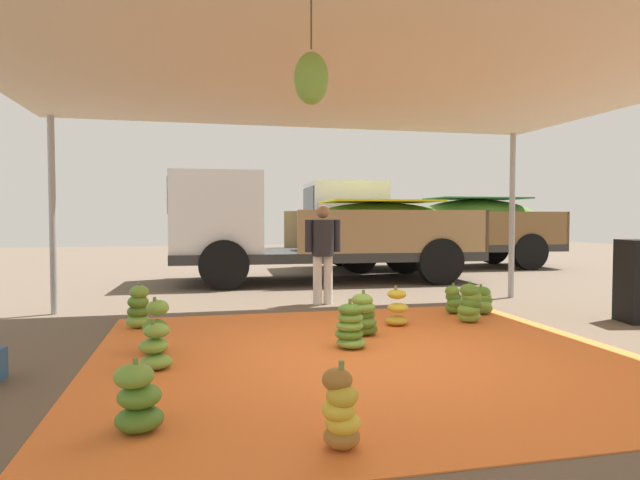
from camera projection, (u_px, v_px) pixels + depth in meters
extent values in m
plane|color=brown|center=(308.00, 308.00, 8.62)|extent=(40.00, 40.00, 0.00)
cube|color=orange|center=(365.00, 354.00, 5.69)|extent=(5.59, 5.25, 0.01)
cylinder|color=#9EA0A5|center=(53.00, 216.00, 8.00)|extent=(0.10, 0.10, 2.94)
cylinder|color=#9EA0A5|center=(512.00, 216.00, 9.69)|extent=(0.10, 0.10, 2.94)
cube|color=beige|center=(366.00, 69.00, 5.57)|extent=(8.00, 7.00, 0.06)
cylinder|color=#4C422D|center=(311.00, 24.00, 3.72)|extent=(0.01, 0.01, 0.34)
ellipsoid|color=#75A83D|center=(311.00, 78.00, 3.73)|extent=(0.24, 0.24, 0.36)
ellipsoid|color=#996628|center=(342.00, 437.00, 3.36)|extent=(0.31, 0.31, 0.15)
ellipsoid|color=gold|center=(343.00, 423.00, 3.35)|extent=(0.29, 0.29, 0.15)
ellipsoid|color=gold|center=(339.00, 409.00, 3.33)|extent=(0.27, 0.27, 0.15)
ellipsoid|color=gold|center=(342.00, 396.00, 3.31)|extent=(0.26, 0.26, 0.15)
ellipsoid|color=#996628|center=(337.00, 380.00, 3.33)|extent=(0.20, 0.20, 0.15)
cylinder|color=olive|center=(341.00, 370.00, 3.31)|extent=(0.04, 0.04, 0.12)
ellipsoid|color=#518428|center=(481.00, 308.00, 8.03)|extent=(0.45, 0.45, 0.17)
ellipsoid|color=#6B9E38|center=(481.00, 304.00, 8.01)|extent=(0.36, 0.36, 0.17)
ellipsoid|color=#477523|center=(482.00, 300.00, 8.05)|extent=(0.35, 0.35, 0.17)
ellipsoid|color=#6B9E38|center=(482.00, 296.00, 8.07)|extent=(0.33, 0.33, 0.17)
ellipsoid|color=#518428|center=(481.00, 292.00, 8.04)|extent=(0.28, 0.28, 0.17)
cylinder|color=olive|center=(481.00, 288.00, 8.04)|extent=(0.04, 0.04, 0.12)
ellipsoid|color=#477523|center=(454.00, 308.00, 8.06)|extent=(0.34, 0.34, 0.16)
ellipsoid|color=#518428|center=(455.00, 303.00, 8.02)|extent=(0.29, 0.29, 0.16)
ellipsoid|color=#477523|center=(453.00, 297.00, 8.05)|extent=(0.31, 0.31, 0.16)
ellipsoid|color=#60932D|center=(452.00, 291.00, 8.03)|extent=(0.23, 0.23, 0.16)
cylinder|color=olive|center=(453.00, 287.00, 8.03)|extent=(0.04, 0.04, 0.12)
ellipsoid|color=#6B9E38|center=(154.00, 345.00, 5.72)|extent=(0.38, 0.38, 0.17)
ellipsoid|color=#518428|center=(155.00, 327.00, 5.71)|extent=(0.36, 0.36, 0.17)
ellipsoid|color=#75A83D|center=(158.00, 308.00, 5.75)|extent=(0.31, 0.31, 0.17)
cylinder|color=olive|center=(155.00, 303.00, 5.71)|extent=(0.04, 0.04, 0.12)
ellipsoid|color=#75A83D|center=(138.00, 321.00, 7.02)|extent=(0.34, 0.34, 0.17)
ellipsoid|color=#477523|center=(138.00, 311.00, 7.03)|extent=(0.36, 0.36, 0.17)
ellipsoid|color=#518428|center=(138.00, 302.00, 6.99)|extent=(0.35, 0.35, 0.17)
ellipsoid|color=#6B9E38|center=(139.00, 292.00, 6.98)|extent=(0.29, 0.29, 0.17)
cylinder|color=olive|center=(139.00, 287.00, 7.00)|extent=(0.04, 0.04, 0.12)
ellipsoid|color=#477523|center=(365.00, 329.00, 6.60)|extent=(0.43, 0.43, 0.15)
ellipsoid|color=#518428|center=(364.00, 322.00, 6.54)|extent=(0.42, 0.42, 0.15)
ellipsoid|color=#477523|center=(363.00, 314.00, 6.57)|extent=(0.39, 0.39, 0.15)
ellipsoid|color=#6B9E38|center=(364.00, 308.00, 6.52)|extent=(0.33, 0.33, 0.15)
ellipsoid|color=#75A83D|center=(362.00, 300.00, 6.53)|extent=(0.33, 0.33, 0.15)
cylinder|color=olive|center=(363.00, 295.00, 6.55)|extent=(0.04, 0.04, 0.12)
ellipsoid|color=gold|center=(397.00, 320.00, 7.19)|extent=(0.40, 0.40, 0.13)
ellipsoid|color=gold|center=(398.00, 308.00, 7.16)|extent=(0.32, 0.32, 0.13)
ellipsoid|color=gold|center=(397.00, 294.00, 7.20)|extent=(0.30, 0.30, 0.13)
cylinder|color=olive|center=(396.00, 290.00, 7.18)|extent=(0.04, 0.04, 0.12)
ellipsoid|color=#75A83D|center=(156.00, 362.00, 5.12)|extent=(0.42, 0.42, 0.14)
ellipsoid|color=#75A83D|center=(153.00, 346.00, 5.14)|extent=(0.34, 0.34, 0.14)
ellipsoid|color=#75A83D|center=(156.00, 331.00, 5.15)|extent=(0.32, 0.32, 0.14)
cylinder|color=olive|center=(153.00, 325.00, 5.12)|extent=(0.04, 0.04, 0.12)
ellipsoid|color=#477523|center=(139.00, 419.00, 3.64)|extent=(0.35, 0.35, 0.16)
ellipsoid|color=#518428|center=(140.00, 396.00, 3.65)|extent=(0.35, 0.35, 0.16)
ellipsoid|color=#6B9E38|center=(134.00, 376.00, 3.61)|extent=(0.32, 0.32, 0.16)
cylinder|color=olive|center=(136.00, 367.00, 3.61)|extent=(0.04, 0.04, 0.12)
ellipsoid|color=#75A83D|center=(469.00, 316.00, 7.40)|extent=(0.44, 0.44, 0.18)
ellipsoid|color=#60932D|center=(468.00, 310.00, 7.34)|extent=(0.41, 0.41, 0.18)
ellipsoid|color=#477523|center=(471.00, 303.00, 7.36)|extent=(0.38, 0.38, 0.18)
ellipsoid|color=#60932D|center=(472.00, 297.00, 7.37)|extent=(0.36, 0.36, 0.18)
ellipsoid|color=#518428|center=(469.00, 290.00, 7.34)|extent=(0.30, 0.30, 0.18)
cylinder|color=olive|center=(469.00, 286.00, 7.36)|extent=(0.04, 0.04, 0.12)
ellipsoid|color=#75A83D|center=(351.00, 342.00, 5.94)|extent=(0.34, 0.34, 0.12)
ellipsoid|color=#518428|center=(349.00, 334.00, 5.95)|extent=(0.34, 0.34, 0.12)
ellipsoid|color=#75A83D|center=(350.00, 326.00, 5.95)|extent=(0.35, 0.35, 0.12)
ellipsoid|color=#6B9E38|center=(350.00, 317.00, 5.95)|extent=(0.30, 0.30, 0.12)
ellipsoid|color=#518428|center=(350.00, 309.00, 5.94)|extent=(0.38, 0.38, 0.12)
cylinder|color=olive|center=(350.00, 304.00, 5.93)|extent=(0.04, 0.04, 0.12)
cube|color=#2D2D2D|center=(325.00, 255.00, 12.29)|extent=(6.81, 2.75, 0.20)
cube|color=silver|center=(217.00, 213.00, 11.81)|extent=(1.97, 2.35, 1.70)
cube|color=#232D38|center=(172.00, 197.00, 11.63)|extent=(0.11, 1.97, 0.75)
cube|color=#99754C|center=(396.00, 231.00, 11.32)|extent=(4.16, 0.26, 0.90)
cube|color=#99754C|center=(366.00, 229.00, 13.67)|extent=(4.16, 0.26, 0.90)
cube|color=#99754C|center=(462.00, 230.00, 12.86)|extent=(0.18, 2.47, 0.90)
ellipsoid|color=#518428|center=(380.00, 226.00, 12.49)|extent=(3.75, 2.23, 1.09)
cube|color=yellow|center=(380.00, 201.00, 12.47)|extent=(2.57, 1.98, 0.04)
cylinder|color=black|center=(224.00, 265.00, 10.77)|extent=(1.01, 0.32, 1.00)
cylinder|color=black|center=(223.00, 257.00, 13.00)|extent=(1.01, 0.32, 1.00)
cylinder|color=black|center=(440.00, 261.00, 11.59)|extent=(1.01, 0.32, 1.00)
cylinder|color=black|center=(405.00, 254.00, 13.82)|extent=(1.01, 0.32, 1.00)
cube|color=#2D2D2D|center=(432.00, 247.00, 15.44)|extent=(7.21, 2.60, 0.20)
cube|color=silver|center=(344.00, 214.00, 14.95)|extent=(2.09, 2.18, 1.70)
cube|color=#232D38|center=(308.00, 201.00, 14.76)|extent=(0.11, 1.81, 0.75)
cube|color=brown|center=(495.00, 228.00, 14.58)|extent=(4.41, 0.29, 0.90)
cube|color=brown|center=(460.00, 227.00, 16.73)|extent=(4.41, 0.29, 0.90)
cube|color=brown|center=(544.00, 227.00, 16.03)|extent=(0.19, 2.27, 0.90)
ellipsoid|color=#477523|center=(476.00, 221.00, 15.65)|extent=(3.97, 2.08, 1.27)
cube|color=#237533|center=(477.00, 199.00, 15.62)|extent=(2.73, 1.84, 0.04)
cylinder|color=black|center=(358.00, 254.00, 14.01)|extent=(1.01, 0.33, 1.00)
cylinder|color=black|center=(341.00, 249.00, 16.04)|extent=(1.01, 0.33, 1.00)
cylinder|color=black|center=(529.00, 252.00, 14.85)|extent=(1.01, 0.33, 1.00)
cylinder|color=black|center=(493.00, 248.00, 16.88)|extent=(1.01, 0.33, 1.00)
cylinder|color=silver|center=(318.00, 280.00, 8.97)|extent=(0.15, 0.15, 0.80)
cylinder|color=silver|center=(328.00, 280.00, 9.01)|extent=(0.15, 0.15, 0.80)
cylinder|color=#26262D|center=(323.00, 238.00, 8.96)|extent=(0.37, 0.37, 0.60)
cylinder|color=#26262D|center=(308.00, 236.00, 8.90)|extent=(0.12, 0.12, 0.54)
cylinder|color=#26262D|center=(337.00, 236.00, 9.01)|extent=(0.12, 0.12, 0.54)
sphere|color=#936B4C|center=(323.00, 212.00, 8.94)|extent=(0.22, 0.22, 0.22)
cube|color=black|center=(638.00, 302.00, 7.45)|extent=(0.54, 0.56, 0.55)
cube|color=black|center=(639.00, 261.00, 7.42)|extent=(0.54, 0.56, 0.59)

